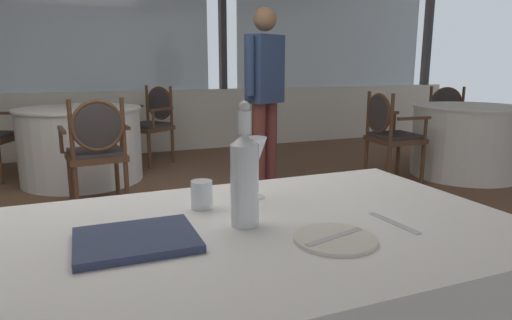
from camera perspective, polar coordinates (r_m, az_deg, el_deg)
The scene contains 16 objects.
ground_plane at distance 2.82m, azimuth -16.50°, elevation -13.62°, with size 15.22×15.22×0.00m, color brown.
window_wall_far at distance 6.27m, azimuth -20.82°, elevation 10.98°, with size 11.71×0.14×2.93m.
side_plate at distance 1.15m, azimuth 9.98°, elevation -9.85°, with size 0.21×0.21×0.01m, color silver.
butter_knife at distance 1.15m, azimuth 9.99°, elevation -9.61°, with size 0.19×0.02×0.00m, color silver.
dinner_fork at distance 1.31m, azimuth 17.12°, elevation -7.66°, with size 0.18×0.02×0.00m, color silver.
water_bottle at distance 1.21m, azimuth -1.46°, elevation -2.12°, with size 0.08×0.08×0.34m.
wine_glass at distance 1.46m, azimuth -0.10°, elevation 0.59°, with size 0.08×0.08×0.20m.
water_tumbler at distance 1.38m, azimuth -6.91°, elevation -4.38°, with size 0.07×0.07×0.09m, color white.
menu_book at distance 1.16m, azimuth -15.01°, elevation -9.76°, with size 0.29×0.24×0.02m, color #2D3856.
background_table_0 at distance 5.39m, azimuth 25.14°, elevation 2.22°, with size 1.16×1.16×0.76m.
dining_chair_0_0 at distance 6.34m, azimuth 23.15°, elevation 5.19°, with size 0.65×0.64×0.92m.
dining_chair_0_1 at distance 4.73m, azimuth 16.52°, elevation 3.71°, with size 0.49×0.56×0.93m.
background_table_1 at distance 5.00m, azimuth -21.33°, elevation 1.84°, with size 1.24×1.24×0.76m.
dining_chair_1_0 at distance 5.65m, azimuth -12.98°, elevation 5.21°, with size 0.64×0.66×0.94m.
dining_chair_1_2 at distance 3.94m, azimuth -19.59°, elevation 1.85°, with size 0.57×0.51×0.94m.
diner_person_0 at distance 4.31m, azimuth 1.13°, elevation 9.17°, with size 0.48×0.34×1.71m.
Camera 1 is at (-0.20, -2.54, 1.20)m, focal length 31.47 mm.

